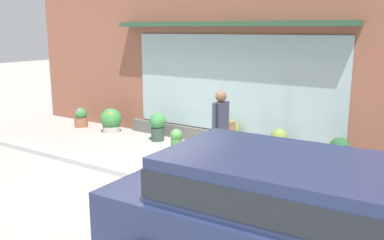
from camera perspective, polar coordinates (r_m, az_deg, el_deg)
ground_plane at (r=8.74m, az=-5.43°, el=-7.86°), size 60.00×60.00×0.00m
curb_strip at (r=8.58m, az=-6.29°, el=-7.86°), size 14.00×0.24×0.12m
storefront at (r=10.88m, az=5.16°, el=8.30°), size 14.00×0.81×4.59m
fire_hydrant at (r=9.03m, az=-2.13°, el=-4.13°), size 0.42×0.39×0.92m
pedestrian_with_handbag at (r=8.82m, az=3.98°, el=-0.67°), size 0.28×0.65×1.76m
parked_car_navy at (r=5.03m, az=12.44°, el=-12.62°), size 4.57×2.18×1.61m
potted_plant_trailing_edge at (r=12.63m, az=-10.91°, el=-0.04°), size 0.62×0.62×0.71m
potted_plant_by_entrance at (r=13.53m, az=-14.81°, el=0.30°), size 0.41×0.41×0.60m
potted_plant_near_hydrant at (r=9.44m, az=19.29°, el=-4.33°), size 0.44×0.44×0.77m
potted_plant_doorstep at (r=9.95m, az=11.64°, el=-3.04°), size 0.38×0.38×0.75m
potted_plant_low_front at (r=11.48m, az=-4.70°, el=-0.73°), size 0.44×0.44×0.77m
potted_plant_corner_tall at (r=10.65m, az=5.09°, el=-1.69°), size 0.53×0.53×0.77m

